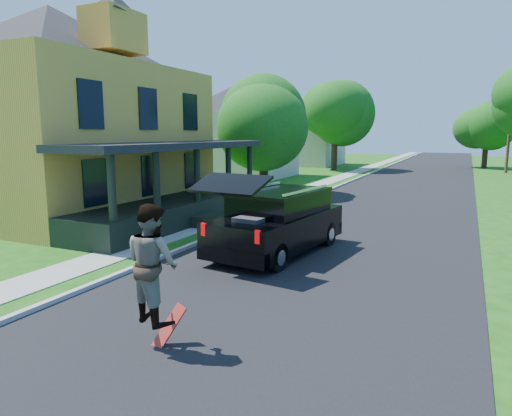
% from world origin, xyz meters
% --- Properties ---
extents(ground, '(140.00, 140.00, 0.00)m').
position_xyz_m(ground, '(0.00, 0.00, 0.00)').
color(ground, '#184C0F').
rests_on(ground, ground).
extents(street, '(8.00, 120.00, 0.02)m').
position_xyz_m(street, '(0.00, 20.00, 0.00)').
color(street, black).
rests_on(street, ground).
extents(curb, '(0.15, 120.00, 0.12)m').
position_xyz_m(curb, '(-4.05, 20.00, 0.00)').
color(curb, '#AAAAA4').
rests_on(curb, ground).
extents(sidewalk, '(1.30, 120.00, 0.03)m').
position_xyz_m(sidewalk, '(-5.60, 20.00, 0.00)').
color(sidewalk, gray).
rests_on(sidewalk, ground).
extents(front_walk, '(6.50, 1.20, 0.03)m').
position_xyz_m(front_walk, '(-9.50, 6.00, 0.00)').
color(front_walk, gray).
rests_on(front_walk, ground).
extents(main_house, '(15.56, 15.56, 10.10)m').
position_xyz_m(main_house, '(-12.80, 5.99, 4.92)').
color(main_house, gold).
rests_on(main_house, ground).
extents(neighbor_house_mid, '(12.78, 12.78, 8.30)m').
position_xyz_m(neighbor_house_mid, '(-13.50, 24.00, 4.19)').
color(neighbor_house_mid, '#B5B0A0').
rests_on(neighbor_house_mid, ground).
extents(neighbor_house_far, '(12.78, 12.78, 8.30)m').
position_xyz_m(neighbor_house_far, '(-13.50, 40.00, 4.19)').
color(neighbor_house_far, '#B5B0A0').
rests_on(neighbor_house_far, ground).
extents(black_suv, '(2.63, 5.48, 2.46)m').
position_xyz_m(black_suv, '(-1.40, 3.30, 0.94)').
color(black_suv, black).
rests_on(black_suv, ground).
extents(skateboarder, '(1.13, 1.01, 1.93)m').
position_xyz_m(skateboarder, '(-1.00, -3.00, 1.41)').
color(skateboarder, black).
rests_on(skateboarder, ground).
extents(skateboard, '(0.52, 0.49, 0.76)m').
position_xyz_m(skateboard, '(-0.81, -2.89, 0.26)').
color(skateboard, '#A2170D').
rests_on(skateboard, ground).
extents(tree_left_mid, '(5.07, 4.88, 7.07)m').
position_xyz_m(tree_left_mid, '(-7.12, 15.17, 4.49)').
color(tree_left_mid, black).
rests_on(tree_left_mid, ground).
extents(tree_left_far, '(7.44, 7.24, 9.17)m').
position_xyz_m(tree_left_far, '(-8.14, 34.00, 5.90)').
color(tree_left_far, black).
rests_on(tree_left_far, ground).
extents(tree_right_far, '(5.75, 5.47, 7.11)m').
position_xyz_m(tree_right_far, '(4.96, 42.45, 4.56)').
color(tree_right_far, black).
rests_on(tree_right_far, ground).
extents(utility_pole_far, '(1.53, 0.27, 8.22)m').
position_xyz_m(utility_pole_far, '(6.60, 37.02, 4.24)').
color(utility_pole_far, '#493222').
rests_on(utility_pole_far, ground).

